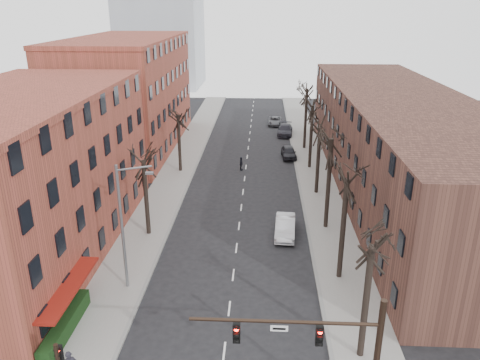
# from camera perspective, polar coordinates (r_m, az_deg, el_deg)

# --- Properties ---
(sidewalk_left) EXTENTS (4.00, 90.00, 0.15)m
(sidewalk_left) POSITION_cam_1_polar(r_m,az_deg,el_deg) (56.27, -7.48, 1.46)
(sidewalk_left) COLOR gray
(sidewalk_left) RESTS_ON ground
(sidewalk_right) EXTENTS (4.00, 90.00, 0.15)m
(sidewalk_right) POSITION_cam_1_polar(r_m,az_deg,el_deg) (55.71, 8.94, 1.18)
(sidewalk_right) COLOR gray
(sidewalk_right) RESTS_ON ground
(building_left_near) EXTENTS (12.00, 26.00, 12.00)m
(building_left_near) POSITION_cam_1_polar(r_m,az_deg,el_deg) (38.95, -24.77, 0.08)
(building_left_near) COLOR brown
(building_left_near) RESTS_ON ground
(building_left_far) EXTENTS (12.00, 28.00, 14.00)m
(building_left_far) POSITION_cam_1_polar(r_m,az_deg,el_deg) (64.84, -13.45, 9.97)
(building_left_far) COLOR brown
(building_left_far) RESTS_ON ground
(building_right) EXTENTS (12.00, 50.00, 10.00)m
(building_right) POSITION_cam_1_polar(r_m,az_deg,el_deg) (51.08, 18.78, 4.32)
(building_right) COLOR #523026
(building_right) RESTS_ON ground
(awning_left) EXTENTS (1.20, 7.00, 0.15)m
(awning_left) POSITION_cam_1_polar(r_m,az_deg,el_deg) (31.78, -19.49, -16.17)
(awning_left) COLOR maroon
(awning_left) RESTS_ON ground
(hedge) EXTENTS (0.80, 6.00, 1.00)m
(hedge) POSITION_cam_1_polar(r_m,az_deg,el_deg) (30.71, -20.51, -16.25)
(hedge) COLOR #183412
(hedge) RESTS_ON sidewalk_left
(tree_right_a) EXTENTS (5.20, 5.20, 10.00)m
(tree_right_a) POSITION_cam_1_polar(r_m,az_deg,el_deg) (28.69, 14.39, -20.10)
(tree_right_a) COLOR black
(tree_right_a) RESTS_ON ground
(tree_right_b) EXTENTS (5.20, 5.20, 10.80)m
(tree_right_b) POSITION_cam_1_polar(r_m,az_deg,el_deg) (35.03, 11.94, -11.59)
(tree_right_b) COLOR black
(tree_right_b) RESTS_ON ground
(tree_right_c) EXTENTS (5.20, 5.20, 11.60)m
(tree_right_c) POSITION_cam_1_polar(r_m,az_deg,el_deg) (41.94, 10.36, -5.76)
(tree_right_c) COLOR black
(tree_right_c) RESTS_ON ground
(tree_right_d) EXTENTS (5.20, 5.20, 10.00)m
(tree_right_d) POSITION_cam_1_polar(r_m,az_deg,el_deg) (49.18, 9.25, -1.62)
(tree_right_d) COLOR black
(tree_right_d) RESTS_ON ground
(tree_right_e) EXTENTS (5.20, 5.20, 10.80)m
(tree_right_e) POSITION_cam_1_polar(r_m,az_deg,el_deg) (56.63, 8.44, 1.45)
(tree_right_e) COLOR black
(tree_right_e) RESTS_ON ground
(tree_right_f) EXTENTS (5.20, 5.20, 11.60)m
(tree_right_f) POSITION_cam_1_polar(r_m,az_deg,el_deg) (64.21, 7.82, 3.80)
(tree_right_f) COLOR black
(tree_right_f) RESTS_ON ground
(tree_left_a) EXTENTS (5.20, 5.20, 9.50)m
(tree_left_a) POSITION_cam_1_polar(r_m,az_deg,el_deg) (40.91, -11.03, -6.52)
(tree_left_a) COLOR black
(tree_left_a) RESTS_ON ground
(tree_left_b) EXTENTS (5.20, 5.20, 9.50)m
(tree_left_b) POSITION_cam_1_polar(r_m,az_deg,el_deg) (55.30, -7.24, 1.04)
(tree_left_b) COLOR black
(tree_left_b) RESTS_ON ground
(signal_mast_arm) EXTENTS (8.14, 0.30, 7.20)m
(signal_mast_arm) POSITION_cam_1_polar(r_m,az_deg,el_deg) (21.76, 12.15, -20.09)
(signal_mast_arm) COLOR black
(signal_mast_arm) RESTS_ON ground
(streetlight) EXTENTS (2.45, 0.22, 9.03)m
(streetlight) POSITION_cam_1_polar(r_m,az_deg,el_deg) (31.68, -13.96, -5.06)
(streetlight) COLOR slate
(streetlight) RESTS_ON ground
(silver_sedan) EXTENTS (1.93, 4.77, 1.54)m
(silver_sedan) POSITION_cam_1_polar(r_m,az_deg,el_deg) (39.93, 5.53, -5.69)
(silver_sedan) COLOR silver
(silver_sedan) RESTS_ON ground
(parked_car_near) EXTENTS (2.04, 4.43, 1.47)m
(parked_car_near) POSITION_cam_1_polar(r_m,az_deg,el_deg) (59.91, 5.96, 3.39)
(parked_car_near) COLOR black
(parked_car_near) RESTS_ON ground
(parked_car_mid) EXTENTS (2.56, 5.40, 1.52)m
(parked_car_mid) POSITION_cam_1_polar(r_m,az_deg,el_deg) (70.58, 5.52, 6.09)
(parked_car_mid) COLOR #212129
(parked_car_mid) RESTS_ON ground
(parked_car_far) EXTENTS (2.24, 4.59, 1.26)m
(parked_car_far) POSITION_cam_1_polar(r_m,az_deg,el_deg) (76.59, 4.29, 7.19)
(parked_car_far) COLOR #525459
(parked_car_far) RESTS_ON ground
(pedestrian_crossing) EXTENTS (0.52, 1.00, 1.63)m
(pedestrian_crossing) POSITION_cam_1_polar(r_m,az_deg,el_deg) (55.01, 0.14, 2.00)
(pedestrian_crossing) COLOR black
(pedestrian_crossing) RESTS_ON ground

